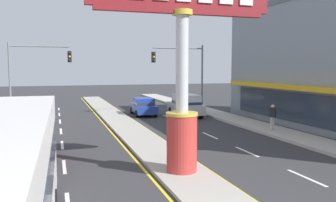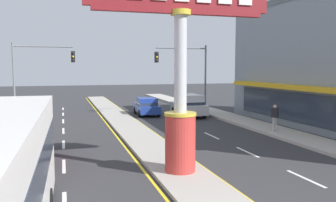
{
  "view_description": "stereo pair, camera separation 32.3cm",
  "coord_description": "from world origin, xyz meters",
  "px_view_note": "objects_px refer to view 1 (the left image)",
  "views": [
    {
      "loc": [
        -4.64,
        -6.06,
        4.18
      ],
      "look_at": [
        0.46,
        9.87,
        2.6
      ],
      "focal_mm": 37.67,
      "sensor_mm": 36.0,
      "label": 1
    },
    {
      "loc": [
        -4.33,
        -6.16,
        4.18
      ],
      "look_at": [
        0.46,
        9.87,
        2.6
      ],
      "focal_mm": 37.67,
      "sensor_mm": 36.0,
      "label": 2
    }
  ],
  "objects_px": {
    "traffic_light_right_side": "(184,67)",
    "sedan_mid_left_lane": "(143,106)",
    "traffic_light_left_side": "(33,67)",
    "district_sign": "(182,71)",
    "suv_near_left_lane": "(25,139)",
    "pedestrian_near_kerb": "(273,116)",
    "suv_far_right_lane": "(186,105)"
  },
  "relations": [
    {
      "from": "district_sign",
      "to": "traffic_light_right_side",
      "type": "relative_size",
      "value": 1.23
    },
    {
      "from": "district_sign",
      "to": "traffic_light_left_side",
      "type": "relative_size",
      "value": 1.23
    },
    {
      "from": "district_sign",
      "to": "pedestrian_near_kerb",
      "type": "bearing_deg",
      "value": 37.02
    },
    {
      "from": "suv_near_left_lane",
      "to": "pedestrian_near_kerb",
      "type": "distance_m",
      "value": 14.67
    },
    {
      "from": "traffic_light_left_side",
      "to": "suv_near_left_lane",
      "type": "xyz_separation_m",
      "value": [
        0.29,
        -13.66,
        -3.26
      ]
    },
    {
      "from": "traffic_light_left_side",
      "to": "suv_far_right_lane",
      "type": "height_order",
      "value": "traffic_light_left_side"
    },
    {
      "from": "traffic_light_right_side",
      "to": "suv_far_right_lane",
      "type": "height_order",
      "value": "traffic_light_right_side"
    },
    {
      "from": "district_sign",
      "to": "sedan_mid_left_lane",
      "type": "bearing_deg",
      "value": 81.1
    },
    {
      "from": "district_sign",
      "to": "pedestrian_near_kerb",
      "type": "distance_m",
      "value": 10.99
    },
    {
      "from": "traffic_light_left_side",
      "to": "traffic_light_right_side",
      "type": "height_order",
      "value": "same"
    },
    {
      "from": "suv_near_left_lane",
      "to": "pedestrian_near_kerb",
      "type": "xyz_separation_m",
      "value": [
        14.49,
        2.31,
        0.15
      ]
    },
    {
      "from": "traffic_light_right_side",
      "to": "sedan_mid_left_lane",
      "type": "xyz_separation_m",
      "value": [
        -3.59,
        0.64,
        -3.46
      ]
    },
    {
      "from": "district_sign",
      "to": "traffic_light_right_side",
      "type": "height_order",
      "value": "district_sign"
    },
    {
      "from": "sedan_mid_left_lane",
      "to": "pedestrian_near_kerb",
      "type": "bearing_deg",
      "value": -62.63
    },
    {
      "from": "suv_far_right_lane",
      "to": "pedestrian_near_kerb",
      "type": "height_order",
      "value": "suv_far_right_lane"
    },
    {
      "from": "suv_far_right_lane",
      "to": "district_sign",
      "type": "bearing_deg",
      "value": -111.19
    },
    {
      "from": "traffic_light_left_side",
      "to": "pedestrian_near_kerb",
      "type": "height_order",
      "value": "traffic_light_left_side"
    },
    {
      "from": "traffic_light_right_side",
      "to": "suv_near_left_lane",
      "type": "xyz_separation_m",
      "value": [
        -12.35,
        -12.73,
        -3.26
      ]
    },
    {
      "from": "district_sign",
      "to": "traffic_light_left_side",
      "type": "bearing_deg",
      "value": 109.62
    },
    {
      "from": "traffic_light_right_side",
      "to": "suv_far_right_lane",
      "type": "relative_size",
      "value": 1.35
    },
    {
      "from": "pedestrian_near_kerb",
      "to": "district_sign",
      "type": "bearing_deg",
      "value": -142.98
    },
    {
      "from": "traffic_light_left_side",
      "to": "traffic_light_right_side",
      "type": "xyz_separation_m",
      "value": [
        12.64,
        -0.92,
        0.0
      ]
    },
    {
      "from": "sedan_mid_left_lane",
      "to": "pedestrian_near_kerb",
      "type": "distance_m",
      "value": 12.47
    },
    {
      "from": "traffic_light_left_side",
      "to": "sedan_mid_left_lane",
      "type": "relative_size",
      "value": 1.42
    },
    {
      "from": "sedan_mid_left_lane",
      "to": "pedestrian_near_kerb",
      "type": "relative_size",
      "value": 2.61
    },
    {
      "from": "traffic_light_left_side",
      "to": "pedestrian_near_kerb",
      "type": "relative_size",
      "value": 3.7
    },
    {
      "from": "sedan_mid_left_lane",
      "to": "traffic_light_right_side",
      "type": "bearing_deg",
      "value": -10.18
    },
    {
      "from": "traffic_light_right_side",
      "to": "traffic_light_left_side",
      "type": "bearing_deg",
      "value": 175.82
    },
    {
      "from": "district_sign",
      "to": "sedan_mid_left_lane",
      "type": "xyz_separation_m",
      "value": [
        2.73,
        17.44,
        -3.27
      ]
    },
    {
      "from": "traffic_light_left_side",
      "to": "traffic_light_right_side",
      "type": "relative_size",
      "value": 1.0
    },
    {
      "from": "traffic_light_left_side",
      "to": "pedestrian_near_kerb",
      "type": "bearing_deg",
      "value": -37.51
    },
    {
      "from": "suv_far_right_lane",
      "to": "suv_near_left_lane",
      "type": "relative_size",
      "value": 0.98
    }
  ]
}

